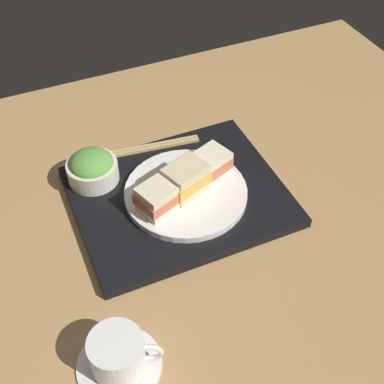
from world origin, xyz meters
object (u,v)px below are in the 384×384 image
at_px(sandwich_far, 160,196).
at_px(salad_bowl, 92,168).
at_px(sandwich_near, 209,165).
at_px(sandwich_plate, 185,192).
at_px(sandwich_middle, 185,178).
at_px(coffee_cup, 118,355).
at_px(chopsticks_pair, 155,146).

xyz_separation_m(sandwich_far, salad_bowl, (0.09, -0.14, -0.01)).
height_order(sandwich_near, sandwich_far, sandwich_far).
relative_size(sandwich_plate, sandwich_near, 2.54).
height_order(sandwich_middle, salad_bowl, sandwich_middle).
relative_size(sandwich_plate, sandwich_middle, 2.43).
distance_m(sandwich_middle, coffee_cup, 0.35).
bearing_deg(sandwich_plate, chopsticks_pair, -88.24).
distance_m(sandwich_plate, sandwich_middle, 0.04).
distance_m(sandwich_near, sandwich_middle, 0.06).
bearing_deg(salad_bowl, sandwich_middle, 142.89).
relative_size(sandwich_near, sandwich_far, 0.95).
distance_m(sandwich_near, salad_bowl, 0.23).
relative_size(sandwich_plate, chopsticks_pair, 1.24).
height_order(sandwich_plate, sandwich_near, sandwich_near).
bearing_deg(coffee_cup, sandwich_near, -133.87).
relative_size(sandwich_plate, coffee_cup, 1.83).
bearing_deg(sandwich_middle, sandwich_far, 19.86).
xyz_separation_m(sandwich_near, sandwich_middle, (0.06, 0.02, 0.01)).
distance_m(sandwich_near, chopsticks_pair, 0.15).
height_order(sandwich_near, sandwich_middle, sandwich_middle).
bearing_deg(sandwich_far, sandwich_middle, -160.14).
bearing_deg(sandwich_near, sandwich_far, 19.86).
bearing_deg(sandwich_far, chopsticks_pair, -107.27).
height_order(sandwich_plate, coffee_cup, coffee_cup).
relative_size(sandwich_near, coffee_cup, 0.72).
height_order(sandwich_far, chopsticks_pair, sandwich_far).
bearing_deg(sandwich_middle, sandwich_near, -160.14).
relative_size(sandwich_middle, coffee_cup, 0.75).
relative_size(sandwich_near, sandwich_middle, 0.96).
bearing_deg(sandwich_far, salad_bowl, -55.97).
bearing_deg(sandwich_far, sandwich_plate, -160.14).
height_order(sandwich_far, salad_bowl, sandwich_far).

